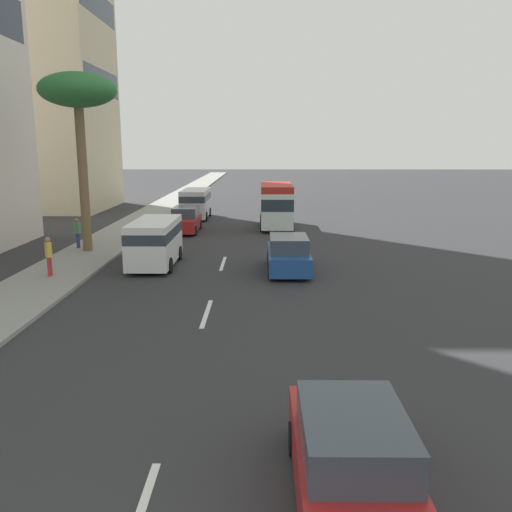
{
  "coord_description": "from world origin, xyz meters",
  "views": [
    {
      "loc": [
        -4.07,
        -1.96,
        5.82
      ],
      "look_at": [
        17.93,
        -1.71,
        1.25
      ],
      "focal_mm": 37.39,
      "sensor_mm": 36.0,
      "label": 1
    }
  ],
  "objects_px": {
    "car_lead": "(186,220)",
    "palm_tree": "(78,96)",
    "van_fourth": "(196,202)",
    "car_fifth": "(351,459)",
    "pedestrian_near_lamp": "(49,254)",
    "van_sixth": "(155,240)",
    "minibus_third": "(276,204)",
    "car_second": "(288,255)",
    "pedestrian_mid_block": "(78,231)"
  },
  "relations": [
    {
      "from": "car_lead",
      "to": "palm_tree",
      "type": "height_order",
      "value": "palm_tree"
    },
    {
      "from": "van_fourth",
      "to": "car_fifth",
      "type": "height_order",
      "value": "van_fourth"
    },
    {
      "from": "car_fifth",
      "to": "pedestrian_near_lamp",
      "type": "xyz_separation_m",
      "value": [
        15.0,
        10.86,
        0.33
      ]
    },
    {
      "from": "van_sixth",
      "to": "palm_tree",
      "type": "height_order",
      "value": "palm_tree"
    },
    {
      "from": "car_lead",
      "to": "pedestrian_near_lamp",
      "type": "height_order",
      "value": "pedestrian_near_lamp"
    },
    {
      "from": "minibus_third",
      "to": "car_second",
      "type": "bearing_deg",
      "value": -179.1
    },
    {
      "from": "car_lead",
      "to": "pedestrian_near_lamp",
      "type": "xyz_separation_m",
      "value": [
        -13.35,
        4.15,
        0.33
      ]
    },
    {
      "from": "car_second",
      "to": "van_fourth",
      "type": "xyz_separation_m",
      "value": [
        18.52,
        6.63,
        0.54
      ]
    },
    {
      "from": "car_second",
      "to": "pedestrian_mid_block",
      "type": "distance_m",
      "value": 12.64
    },
    {
      "from": "pedestrian_mid_block",
      "to": "car_second",
      "type": "bearing_deg",
      "value": 1.29
    },
    {
      "from": "pedestrian_near_lamp",
      "to": "van_sixth",
      "type": "bearing_deg",
      "value": -94.83
    },
    {
      "from": "van_sixth",
      "to": "pedestrian_mid_block",
      "type": "xyz_separation_m",
      "value": [
        3.88,
        5.14,
        -0.21
      ]
    },
    {
      "from": "van_fourth",
      "to": "pedestrian_near_lamp",
      "type": "height_order",
      "value": "van_fourth"
    },
    {
      "from": "minibus_third",
      "to": "pedestrian_mid_block",
      "type": "relative_size",
      "value": 3.53
    },
    {
      "from": "van_sixth",
      "to": "minibus_third",
      "type": "bearing_deg",
      "value": 153.52
    },
    {
      "from": "pedestrian_near_lamp",
      "to": "pedestrian_mid_block",
      "type": "relative_size",
      "value": 1.03
    },
    {
      "from": "van_fourth",
      "to": "car_lead",
      "type": "bearing_deg",
      "value": 1.14
    },
    {
      "from": "palm_tree",
      "to": "van_sixth",
      "type": "bearing_deg",
      "value": -125.91
    },
    {
      "from": "minibus_third",
      "to": "palm_tree",
      "type": "relative_size",
      "value": 0.64
    },
    {
      "from": "car_second",
      "to": "pedestrian_mid_block",
      "type": "xyz_separation_m",
      "value": [
        4.94,
        11.63,
        0.29
      ]
    },
    {
      "from": "car_fifth",
      "to": "van_sixth",
      "type": "xyz_separation_m",
      "value": [
        17.73,
        6.71,
        0.5
      ]
    },
    {
      "from": "car_lead",
      "to": "van_fourth",
      "type": "bearing_deg",
      "value": -178.86
    },
    {
      "from": "car_second",
      "to": "pedestrian_near_lamp",
      "type": "relative_size",
      "value": 2.65
    },
    {
      "from": "car_lead",
      "to": "minibus_third",
      "type": "distance_m",
      "value": 6.64
    },
    {
      "from": "car_lead",
      "to": "van_sixth",
      "type": "distance_m",
      "value": 10.64
    },
    {
      "from": "van_fourth",
      "to": "car_fifth",
      "type": "xyz_separation_m",
      "value": [
        -35.19,
        -6.85,
        -0.55
      ]
    },
    {
      "from": "car_second",
      "to": "van_sixth",
      "type": "relative_size",
      "value": 0.95
    },
    {
      "from": "van_sixth",
      "to": "pedestrian_mid_block",
      "type": "height_order",
      "value": "van_sixth"
    },
    {
      "from": "car_second",
      "to": "pedestrian_near_lamp",
      "type": "distance_m",
      "value": 10.78
    },
    {
      "from": "pedestrian_mid_block",
      "to": "car_fifth",
      "type": "bearing_deg",
      "value": -36.95
    },
    {
      "from": "car_lead",
      "to": "pedestrian_mid_block",
      "type": "relative_size",
      "value": 2.68
    },
    {
      "from": "minibus_third",
      "to": "pedestrian_mid_block",
      "type": "xyz_separation_m",
      "value": [
        -8.71,
        11.41,
        -0.62
      ]
    },
    {
      "from": "palm_tree",
      "to": "van_fourth",
      "type": "bearing_deg",
      "value": -16.49
    },
    {
      "from": "pedestrian_mid_block",
      "to": "palm_tree",
      "type": "distance_m",
      "value": 7.36
    },
    {
      "from": "car_second",
      "to": "van_fourth",
      "type": "distance_m",
      "value": 19.68
    },
    {
      "from": "van_fourth",
      "to": "palm_tree",
      "type": "height_order",
      "value": "palm_tree"
    },
    {
      "from": "car_lead",
      "to": "pedestrian_mid_block",
      "type": "bearing_deg",
      "value": -37.28
    },
    {
      "from": "car_second",
      "to": "palm_tree",
      "type": "bearing_deg",
      "value": 68.73
    },
    {
      "from": "car_fifth",
      "to": "van_sixth",
      "type": "bearing_deg",
      "value": 20.72
    },
    {
      "from": "minibus_third",
      "to": "van_fourth",
      "type": "bearing_deg",
      "value": 52.78
    },
    {
      "from": "car_second",
      "to": "pedestrian_mid_block",
      "type": "bearing_deg",
      "value": 66.97
    },
    {
      "from": "car_fifth",
      "to": "palm_tree",
      "type": "relative_size",
      "value": 0.47
    },
    {
      "from": "car_lead",
      "to": "van_sixth",
      "type": "xyz_separation_m",
      "value": [
        -10.63,
        -0.0,
        0.5
      ]
    },
    {
      "from": "van_fourth",
      "to": "van_sixth",
      "type": "distance_m",
      "value": 17.46
    },
    {
      "from": "van_fourth",
      "to": "pedestrian_mid_block",
      "type": "relative_size",
      "value": 2.91
    },
    {
      "from": "car_second",
      "to": "pedestrian_mid_block",
      "type": "height_order",
      "value": "pedestrian_mid_block"
    },
    {
      "from": "car_lead",
      "to": "palm_tree",
      "type": "xyz_separation_m",
      "value": [
        -7.46,
        4.37,
        7.58
      ]
    },
    {
      "from": "van_fourth",
      "to": "car_fifth",
      "type": "relative_size",
      "value": 1.13
    },
    {
      "from": "car_second",
      "to": "van_fourth",
      "type": "bearing_deg",
      "value": 19.69
    },
    {
      "from": "van_sixth",
      "to": "palm_tree",
      "type": "bearing_deg",
      "value": -125.91
    }
  ]
}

